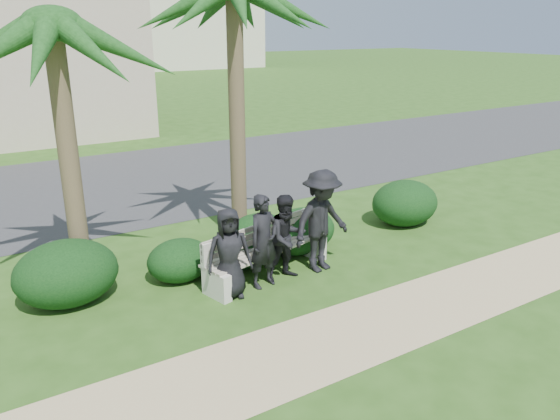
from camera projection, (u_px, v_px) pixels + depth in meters
The scene contains 17 objects.
ground at pixel (281, 288), 9.36m from camera, with size 160.00×160.00×0.00m, color #284C15.
footpath at pixel (347, 335), 7.92m from camera, with size 30.00×1.60×0.01m, color tan.
asphalt_street at pixel (133, 181), 15.78m from camera, with size 160.00×8.00×0.01m, color #2D2D30.
stucco_bldg_right at pixel (24, 42), 22.13m from camera, with size 8.40×8.40×7.30m.
park_bench at pixel (267, 254), 9.73m from camera, with size 2.67×1.14×0.89m.
man_a at pixel (229, 253), 8.84m from camera, with size 0.75×0.49×1.53m, color black.
man_b at pixel (264, 241), 9.20m from camera, with size 0.60×0.39×1.64m, color black.
man_c at pixel (287, 238), 9.48m from camera, with size 0.75×0.58×1.54m, color black.
man_d at pixel (321, 221), 9.77m from camera, with size 1.22×0.70×1.89m, color black.
hedge_a at pixel (66, 271), 8.73m from camera, with size 1.64×1.35×1.07m, color black.
hedge_b at pixel (180, 259), 9.58m from camera, with size 1.16×0.96×0.76m, color black.
hedge_c at pixel (238, 250), 10.04m from camera, with size 1.05×0.87×0.69m, color black.
hedge_d at pixel (259, 234), 10.65m from camera, with size 1.28×1.06×0.83m, color black.
hedge_e at pixel (303, 228), 10.87m from camera, with size 1.34×1.10×0.87m, color black.
hedge_f at pixel (405, 202), 12.27m from camera, with size 1.58×1.30×1.03m, color black.
hedge_extra at pixel (297, 236), 10.70m from camera, with size 1.05×0.87×0.69m, color black.
palm_left at pixel (52, 28), 8.14m from camera, with size 3.00×3.00×5.20m.
Camera 1 is at (-4.50, -7.15, 4.26)m, focal length 35.00 mm.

